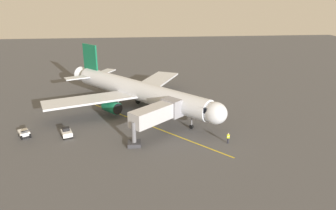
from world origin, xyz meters
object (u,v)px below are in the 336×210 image
airplane (137,91)px  ground_crew_wing_walker (154,120)px  tug_near_nose (67,133)px  belt_loader_portside (24,133)px  jet_bridge (159,113)px  ground_crew_marshaller (228,138)px

airplane → ground_crew_wing_walker: airplane is taller
tug_near_nose → belt_loader_portside: (6.86, -0.69, 0.01)m
ground_crew_wing_walker → tug_near_nose: size_ratio=0.64×
tug_near_nose → belt_loader_portside: bearing=-5.7°
jet_bridge → tug_near_nose: 15.45m
ground_crew_marshaller → tug_near_nose: bearing=-11.0°
airplane → belt_loader_portside: 21.64m
airplane → jet_bridge: size_ratio=3.41×
tug_near_nose → belt_loader_portside: 6.90m
jet_bridge → ground_crew_marshaller: bearing=156.8°
airplane → jet_bridge: (-3.53, 11.99, -0.24)m
ground_crew_marshaller → ground_crew_wing_walker: 13.93m
belt_loader_portside → airplane: bearing=-149.7°
tug_near_nose → ground_crew_wing_walker: bearing=-166.5°
airplane → ground_crew_wing_walker: (-2.76, 8.03, -3.12)m
airplane → belt_loader_portside: airplane is taller
airplane → ground_crew_wing_walker: 9.05m
jet_bridge → belt_loader_portside: jet_bridge is taller
jet_bridge → belt_loader_portside: 22.24m
jet_bridge → ground_crew_wing_walker: size_ratio=5.74×
airplane → belt_loader_portside: size_ratio=7.36×
airplane → belt_loader_portside: bearing=30.3°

